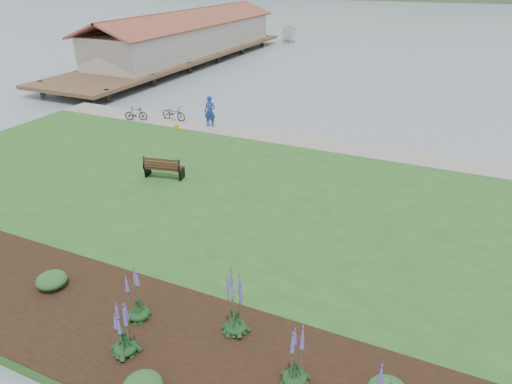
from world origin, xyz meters
TOP-DOWN VIEW (x-y plane):
  - ground at (0.00, 0.00)m, footprint 600.00×600.00m
  - lawn at (0.00, -2.00)m, footprint 34.00×20.00m
  - shoreline_path at (0.00, 6.90)m, footprint 34.00×2.20m
  - garden_bed at (3.00, -9.80)m, footprint 24.00×4.40m
  - pier_pavilion at (-20.00, 27.52)m, footprint 8.00×36.00m
  - park_bench at (-3.67, -0.84)m, footprint 1.94×1.10m
  - person at (-5.52, 6.95)m, footprint 0.95×0.76m
  - bicycle_a at (-8.41, 7.15)m, footprint 0.79×1.89m
  - bicycle_b at (-10.67, 6.09)m, footprint 0.96×1.57m
  - sailboat at (-15.00, 46.26)m, footprint 11.80×11.88m
  - pannier at (-7.22, 5.60)m, footprint 0.26×0.33m
  - echium_0 at (1.86, -10.56)m, footprint 0.62×0.62m
  - echium_1 at (6.25, -9.64)m, footprint 0.62×0.62m
  - echium_4 at (1.36, -9.34)m, footprint 0.62×0.62m
  - echium_5 at (4.15, -8.66)m, footprint 0.62×0.62m
  - shrub_0 at (-2.05, -9.30)m, footprint 0.96×0.96m

SIDE VIEW (x-z plane):
  - ground at x=0.00m, z-range 0.00..0.00m
  - sailboat at x=-15.00m, z-range -11.76..11.76m
  - lawn at x=0.00m, z-range 0.00..0.40m
  - shoreline_path at x=0.00m, z-range 0.40..0.43m
  - garden_bed at x=3.00m, z-range 0.40..0.44m
  - pannier at x=-7.22m, z-range 0.40..0.71m
  - shrub_0 at x=-2.05m, z-range 0.44..0.92m
  - bicycle_b at x=-10.67m, z-range 0.40..1.31m
  - bicycle_a at x=-8.41m, z-range 0.40..1.37m
  - park_bench at x=-3.67m, z-range 0.40..1.53m
  - echium_0 at x=1.86m, z-range 0.30..2.09m
  - echium_4 at x=1.36m, z-range 0.18..2.28m
  - echium_1 at x=6.25m, z-range 0.18..2.28m
  - echium_5 at x=4.15m, z-range 0.28..2.57m
  - person at x=-5.52m, z-range 0.40..2.71m
  - pier_pavilion at x=-20.00m, z-range -0.06..5.34m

